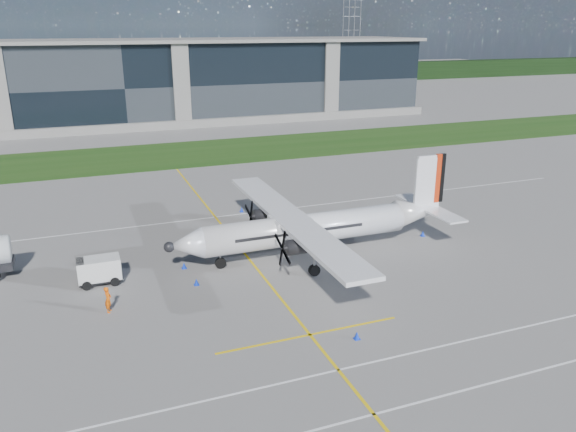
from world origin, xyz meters
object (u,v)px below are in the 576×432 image
at_px(safety_cone_stbdwing, 242,210).
at_px(safety_cone_nose_port, 196,282).
at_px(ground_crew_person, 108,298).
at_px(baggage_tug, 99,271).
at_px(pylon_east, 351,35).
at_px(safety_cone_portwing, 357,335).
at_px(turboprop_aircraft, 316,211).
at_px(safety_cone_tail, 423,234).
at_px(safety_cone_nose_stbd, 184,265).

bearing_deg(safety_cone_stbdwing, safety_cone_nose_port, -117.60).
bearing_deg(ground_crew_person, baggage_tug, 20.26).
bearing_deg(ground_crew_person, pylon_east, -15.08).
bearing_deg(safety_cone_stbdwing, safety_cone_portwing, -90.97).
bearing_deg(pylon_east, ground_crew_person, -122.15).
relative_size(turboprop_aircraft, safety_cone_tail, 50.60).
distance_m(safety_cone_stbdwing, safety_cone_tail, 18.32).
height_order(safety_cone_stbdwing, safety_cone_portwing, same).
relative_size(baggage_tug, safety_cone_nose_port, 6.52).
bearing_deg(safety_cone_tail, safety_cone_portwing, -135.47).
bearing_deg(safety_cone_nose_stbd, safety_cone_nose_port, -85.22).
height_order(safety_cone_stbdwing, safety_cone_nose_stbd, same).
bearing_deg(safety_cone_tail, baggage_tug, 179.48).
bearing_deg(pylon_east, safety_cone_stbdwing, -121.05).
bearing_deg(baggage_tug, ground_crew_person, -86.82).
relative_size(turboprop_aircraft, safety_cone_nose_stbd, 50.60).
height_order(turboprop_aircraft, safety_cone_nose_port, turboprop_aircraft).
height_order(baggage_tug, safety_cone_portwing, baggage_tug).
bearing_deg(turboprop_aircraft, ground_crew_person, -165.92).
height_order(turboprop_aircraft, safety_cone_tail, turboprop_aircraft).
bearing_deg(turboprop_aircraft, safety_cone_nose_port, -167.71).
xyz_separation_m(safety_cone_nose_port, safety_cone_nose_stbd, (-0.27, 3.28, 0.00)).
distance_m(safety_cone_stbdwing, safety_cone_portwing, 26.12).
xyz_separation_m(baggage_tug, safety_cone_nose_stbd, (6.29, 0.39, -0.73)).
height_order(safety_cone_stbdwing, safety_cone_nose_port, same).
relative_size(pylon_east, safety_cone_portwing, 60.00).
distance_m(baggage_tug, ground_crew_person, 4.82).
relative_size(safety_cone_stbdwing, safety_cone_nose_stbd, 1.00).
bearing_deg(pylon_east, safety_cone_nose_port, -120.71).
distance_m(baggage_tug, safety_cone_nose_stbd, 6.35).
bearing_deg(safety_cone_nose_port, safety_cone_nose_stbd, 94.78).
height_order(turboprop_aircraft, safety_cone_nose_stbd, turboprop_aircraft).
bearing_deg(safety_cone_nose_port, safety_cone_tail, 7.07).
height_order(safety_cone_portwing, safety_cone_tail, same).
bearing_deg(safety_cone_nose_port, turboprop_aircraft, 12.29).
bearing_deg(safety_cone_portwing, safety_cone_nose_stbd, 118.73).
xyz_separation_m(pylon_east, baggage_tug, (-93.60, -143.66, -14.02)).
height_order(safety_cone_nose_port, safety_cone_nose_stbd, same).
relative_size(pylon_east, ground_crew_person, 14.49).
distance_m(pylon_east, turboprop_aircraft, 163.66).
bearing_deg(safety_cone_stbdwing, turboprop_aircraft, -78.60).
bearing_deg(safety_cone_portwing, pylon_east, 63.20).
bearing_deg(safety_cone_nose_stbd, ground_crew_person, -139.19).
bearing_deg(turboprop_aircraft, safety_cone_nose_stbd, 174.84).
distance_m(pylon_east, ground_crew_person, 175.93).
height_order(turboprop_aircraft, safety_cone_portwing, turboprop_aircraft).
bearing_deg(baggage_tug, pylon_east, 56.91).
height_order(ground_crew_person, safety_cone_nose_stbd, ground_crew_person).
height_order(safety_cone_portwing, safety_cone_nose_port, same).
distance_m(safety_cone_stbdwing, safety_cone_nose_stbd, 14.49).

